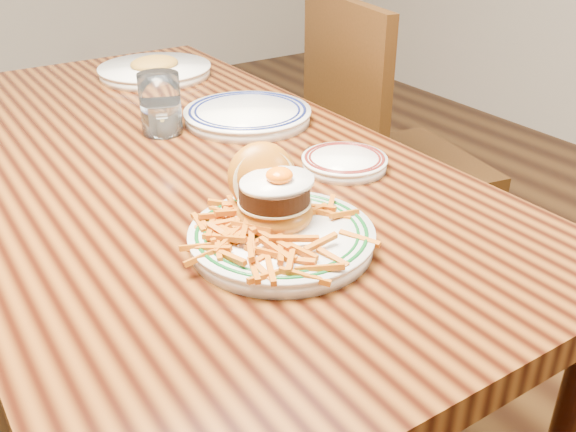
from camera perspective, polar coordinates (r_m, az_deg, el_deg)
floor at (r=1.73m, az=-8.39°, el=-17.99°), size 6.00×6.00×0.00m
table at (r=1.34m, az=-10.35°, el=2.04°), size 0.85×1.60×0.75m
chair_right at (r=1.90m, az=8.14°, el=5.42°), size 0.52×0.52×0.96m
main_plate at (r=0.95m, az=-0.88°, el=-0.37°), size 0.28×0.29×0.13m
side_plate at (r=1.21m, az=5.04°, el=4.87°), size 0.16×0.17×0.02m
rear_plate at (r=1.45m, az=-3.61°, el=9.03°), size 0.28×0.28×0.03m
water_glass at (r=1.39m, az=-11.25°, el=9.44°), size 0.09×0.09×0.13m
far_plate at (r=1.83m, az=-11.75°, el=12.62°), size 0.30×0.30×0.05m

